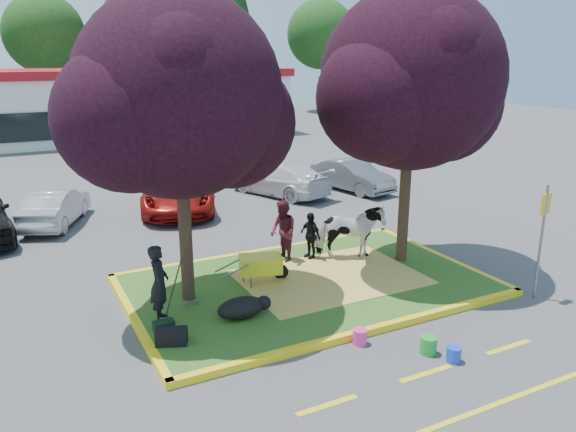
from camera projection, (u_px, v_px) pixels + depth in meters
name	position (u px, v px, depth m)	size (l,w,h in m)	color
ground	(308.00, 288.00, 13.32)	(90.00, 90.00, 0.00)	#424244
median_island	(308.00, 285.00, 13.30)	(8.00, 5.00, 0.15)	#2C581B
curb_near	(372.00, 330.00, 11.10)	(8.30, 0.16, 0.15)	yellow
curb_far	(263.00, 252.00, 15.51)	(8.30, 0.16, 0.15)	yellow
curb_left	(135.00, 321.00, 11.51)	(0.16, 5.30, 0.15)	yellow
curb_right	(440.00, 257.00, 15.09)	(0.16, 5.30, 0.15)	yellow
straw_bedding	(330.00, 277.00, 13.54)	(4.20, 3.00, 0.01)	#DEC55B
tree_purple_left	(180.00, 105.00, 11.22)	(5.06, 4.20, 6.51)	black
tree_purple_right	(412.00, 88.00, 13.49)	(5.30, 4.40, 6.82)	black
fire_lane_stripe_a	(327.00, 405.00, 8.86)	(1.10, 0.12, 0.01)	yellow
fire_lane_stripe_b	(426.00, 374.00, 9.73)	(1.10, 0.12, 0.01)	yellow
fire_lane_stripe_c	(508.00, 347.00, 10.61)	(1.10, 0.12, 0.01)	yellow
fire_lane_long	(478.00, 411.00, 8.71)	(6.00, 0.10, 0.01)	yellow
retail_building	(131.00, 102.00, 37.48)	(20.40, 8.40, 4.40)	silver
treeline	(88.00, 22.00, 43.84)	(46.58, 7.80, 14.63)	black
cow	(350.00, 232.00, 14.54)	(0.79, 1.74, 1.47)	white
calf	(241.00, 308.00, 11.41)	(1.01, 0.57, 0.44)	black
handler	(159.00, 283.00, 11.17)	(0.58, 0.38, 1.59)	black
visitor_a	(283.00, 231.00, 14.43)	(0.78, 0.61, 1.60)	#4D1624
visitor_b	(310.00, 235.00, 14.68)	(0.73, 0.30, 1.24)	black
wheelbarrow	(261.00, 264.00, 13.11)	(1.76, 0.85, 0.66)	black
gear_bag_dark	(172.00, 337.00, 10.40)	(0.57, 0.31, 0.29)	black
gear_bag_green	(164.00, 326.00, 10.89)	(0.39, 0.25, 0.21)	black
sign_post	(543.00, 229.00, 12.33)	(0.37, 0.10, 2.63)	slate
bucket_green	(428.00, 345.00, 10.35)	(0.31, 0.31, 0.33)	green
bucket_pink	(360.00, 337.00, 10.70)	(0.28, 0.28, 0.30)	#F0358C
bucket_blue	(454.00, 354.00, 10.09)	(0.27, 0.27, 0.29)	blue
car_silver	(55.00, 207.00, 18.08)	(1.25, 3.59, 1.18)	#A3A6AB
car_red	(178.00, 190.00, 19.86)	(2.38, 5.16, 1.43)	maroon
car_white	(281.00, 179.00, 21.92)	(1.74, 4.27, 1.24)	silver
car_grey	(352.00, 176.00, 22.64)	(1.30, 3.73, 1.23)	#5B5E63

